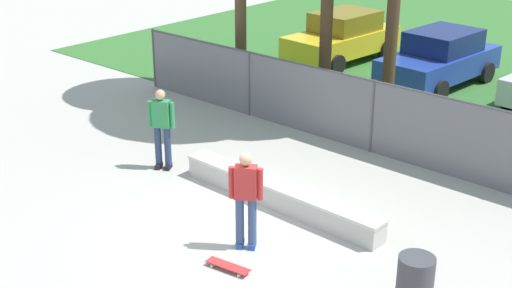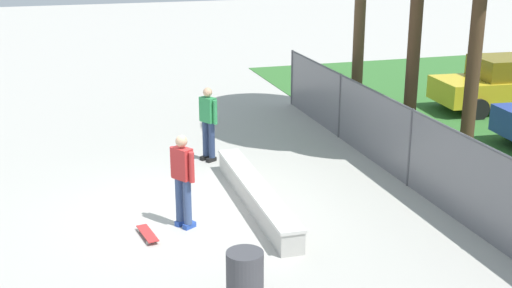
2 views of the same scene
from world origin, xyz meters
name	(u,v)px [view 2 (image 2 of 2)]	position (x,y,z in m)	size (l,w,h in m)	color
ground_plane	(185,211)	(0.00, 0.00, 0.00)	(80.00, 80.00, 0.00)	#ADAAA3
concrete_ledge	(256,195)	(0.15, 1.45, 0.24)	(4.75, 0.55, 0.48)	#B7B5AD
skateboarder	(183,177)	(0.73, -0.15, 1.01)	(0.52, 0.42, 1.82)	#2647A5
skateboard	(148,234)	(0.99, -0.89, 0.07)	(0.82, 0.32, 0.09)	red
chainlink_fence	(410,144)	(0.00, 4.98, 0.96)	(15.26, 0.07, 1.75)	#4C4C51
car_yellow	(504,83)	(-5.03, 11.03, 0.84)	(2.26, 4.32, 1.66)	gold
bystander	(208,121)	(-2.93, 1.18, 1.01)	(0.53, 0.41, 1.82)	black
trash_bin	(245,281)	(3.87, 0.15, 0.46)	(0.56, 0.56, 0.93)	#3F3F44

